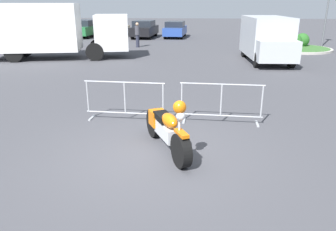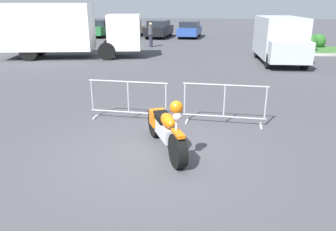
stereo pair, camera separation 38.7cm
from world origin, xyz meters
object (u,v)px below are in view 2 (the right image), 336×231
at_px(parked_car_green, 101,28).
at_px(parked_car_red, 72,28).
at_px(motorcycle, 165,128).
at_px(delivery_van, 280,38).
at_px(parked_car_black, 159,29).
at_px(parked_car_blue, 190,29).
at_px(box_truck, 63,28).
at_px(pedestrian, 151,34).
at_px(crowd_barrier_near, 128,100).
at_px(parked_car_tan, 130,29).
at_px(crowd_barrier_far, 224,104).

bearing_deg(parked_car_green, parked_car_red, 97.57).
xyz_separation_m(motorcycle, parked_car_red, (-12.26, 23.27, 0.20)).
relative_size(delivery_van, parked_car_black, 1.13).
bearing_deg(parked_car_green, parked_car_blue, -84.50).
xyz_separation_m(box_truck, pedestrian, (3.97, 5.28, -0.72)).
xyz_separation_m(parked_car_black, pedestrian, (0.52, -6.52, 0.17)).
relative_size(motorcycle, crowd_barrier_near, 1.00).
distance_m(box_truck, parked_car_red, 12.72).
bearing_deg(parked_car_tan, crowd_barrier_far, -155.96).
xyz_separation_m(parked_car_red, parked_car_blue, (10.92, 0.43, 0.01)).
bearing_deg(parked_car_blue, pedestrian, 166.05).
height_order(box_truck, parked_car_black, box_truck).
relative_size(parked_car_tan, parked_car_black, 0.94).
xyz_separation_m(box_truck, parked_car_black, (3.45, 11.80, -0.88)).
height_order(box_truck, parked_car_tan, box_truck).
height_order(crowd_barrier_far, parked_car_blue, parked_car_blue).
bearing_deg(box_truck, crowd_barrier_near, -68.77).
xyz_separation_m(crowd_barrier_far, parked_car_red, (-13.54, 21.47, 0.15)).
relative_size(crowd_barrier_near, crowd_barrier_far, 1.00).
bearing_deg(box_truck, motorcycle, -68.35).
distance_m(crowd_barrier_far, parked_car_red, 25.38).
relative_size(parked_car_blue, pedestrian, 2.52).
xyz_separation_m(box_truck, parked_car_tan, (0.72, 12.19, -0.93)).
bearing_deg(parked_car_tan, parked_car_blue, -86.17).
xyz_separation_m(delivery_van, parked_car_black, (-8.36, 11.64, -0.49)).
bearing_deg(parked_car_black, pedestrian, -171.66).
height_order(parked_car_red, pedestrian, pedestrian).
bearing_deg(delivery_van, parked_car_red, -127.86).
height_order(crowd_barrier_near, parked_car_red, parked_car_red).
bearing_deg(parked_car_tan, delivery_van, -133.53).
xyz_separation_m(crowd_barrier_far, box_truck, (-8.80, 9.70, 1.08)).
distance_m(box_truck, parked_car_green, 12.15).
xyz_separation_m(motorcycle, box_truck, (-7.52, 11.50, 1.13)).
bearing_deg(parked_car_blue, delivery_van, -151.13).
relative_size(box_truck, parked_car_red, 1.90).
height_order(parked_car_blue, pedestrian, pedestrian).
distance_m(motorcycle, delivery_van, 12.45).
xyz_separation_m(parked_car_green, parked_car_blue, (8.19, 0.24, -0.05)).
height_order(crowd_barrier_near, pedestrian, pedestrian).
bearing_deg(parked_car_red, pedestrian, -122.91).
bearing_deg(pedestrian, crowd_barrier_near, -38.85).
bearing_deg(parked_car_blue, parked_car_red, 96.02).
bearing_deg(parked_car_red, motorcycle, -148.43).
distance_m(box_truck, delivery_van, 11.83).
xyz_separation_m(delivery_van, parked_car_red, (-16.56, 11.61, -0.54)).
height_order(delivery_van, parked_car_black, delivery_van).
distance_m(motorcycle, parked_car_red, 26.30).
bearing_deg(parked_car_tan, box_truck, -179.61).
relative_size(crowd_barrier_near, box_truck, 0.27).
bearing_deg(crowd_barrier_near, parked_car_tan, 104.15).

